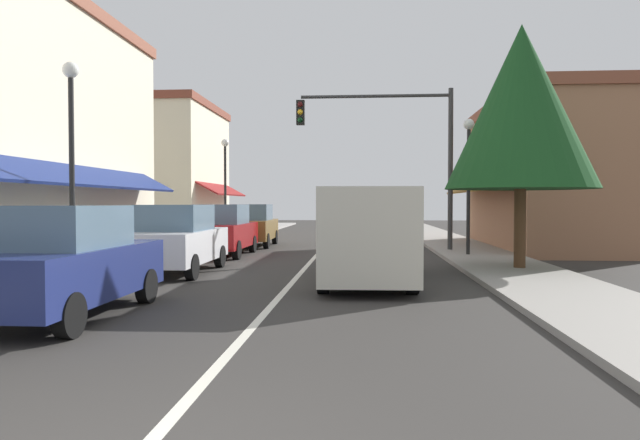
{
  "coord_description": "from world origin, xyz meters",
  "views": [
    {
      "loc": [
        1.59,
        -3.47,
        1.8
      ],
      "look_at": [
        0.25,
        14.58,
        1.28
      ],
      "focal_mm": 32.0,
      "sensor_mm": 36.0,
      "label": 1
    }
  ],
  "objects_px": {
    "parked_car_third_left": "(222,230)",
    "street_lamp_left_near": "(71,135)",
    "parked_car_second_left": "(177,239)",
    "parked_car_far_left": "(252,225)",
    "van_in_lane": "(365,232)",
    "traffic_signal_mast_arm": "(397,140)",
    "street_lamp_right_mid": "(469,164)",
    "street_lamp_left_far": "(225,172)",
    "parked_car_nearest_left": "(64,262)",
    "tree_right_near": "(521,107)"
  },
  "relations": [
    {
      "from": "parked_car_third_left",
      "to": "street_lamp_left_near",
      "type": "relative_size",
      "value": 0.82
    },
    {
      "from": "parked_car_second_left",
      "to": "street_lamp_left_near",
      "type": "height_order",
      "value": "street_lamp_left_near"
    },
    {
      "from": "parked_car_far_left",
      "to": "van_in_lane",
      "type": "relative_size",
      "value": 0.79
    },
    {
      "from": "traffic_signal_mast_arm",
      "to": "street_lamp_right_mid",
      "type": "height_order",
      "value": "traffic_signal_mast_arm"
    },
    {
      "from": "parked_car_second_left",
      "to": "street_lamp_left_near",
      "type": "xyz_separation_m",
      "value": [
        -1.74,
        -1.99,
        2.46
      ]
    },
    {
      "from": "parked_car_third_left",
      "to": "street_lamp_left_near",
      "type": "distance_m",
      "value": 7.53
    },
    {
      "from": "van_in_lane",
      "to": "traffic_signal_mast_arm",
      "type": "xyz_separation_m",
      "value": [
        1.2,
        8.14,
        2.98
      ]
    },
    {
      "from": "parked_car_far_left",
      "to": "street_lamp_left_far",
      "type": "height_order",
      "value": "street_lamp_left_far"
    },
    {
      "from": "parked_car_nearest_left",
      "to": "street_lamp_left_far",
      "type": "distance_m",
      "value": 18.8
    },
    {
      "from": "tree_right_near",
      "to": "parked_car_nearest_left",
      "type": "bearing_deg",
      "value": -142.91
    },
    {
      "from": "parked_car_second_left",
      "to": "traffic_signal_mast_arm",
      "type": "distance_m",
      "value": 9.58
    },
    {
      "from": "parked_car_far_left",
      "to": "traffic_signal_mast_arm",
      "type": "bearing_deg",
      "value": -25.88
    },
    {
      "from": "tree_right_near",
      "to": "parked_car_far_left",
      "type": "bearing_deg",
      "value": 136.02
    },
    {
      "from": "street_lamp_left_near",
      "to": "street_lamp_right_mid",
      "type": "xyz_separation_m",
      "value": [
        10.03,
        6.73,
        -0.22
      ]
    },
    {
      "from": "street_lamp_right_mid",
      "to": "parked_car_far_left",
      "type": "bearing_deg",
      "value": 150.55
    },
    {
      "from": "parked_car_nearest_left",
      "to": "parked_car_far_left",
      "type": "xyz_separation_m",
      "value": [
        0.04,
        15.12,
        0.0
      ]
    },
    {
      "from": "parked_car_far_left",
      "to": "tree_right_near",
      "type": "xyz_separation_m",
      "value": [
        8.77,
        -8.46,
        3.43
      ]
    },
    {
      "from": "parked_car_nearest_left",
      "to": "tree_right_near",
      "type": "bearing_deg",
      "value": 37.27
    },
    {
      "from": "parked_car_nearest_left",
      "to": "parked_car_far_left",
      "type": "relative_size",
      "value": 0.99
    },
    {
      "from": "parked_car_second_left",
      "to": "tree_right_near",
      "type": "relative_size",
      "value": 0.64
    },
    {
      "from": "parked_car_far_left",
      "to": "street_lamp_right_mid",
      "type": "distance_m",
      "value": 9.61
    },
    {
      "from": "parked_car_nearest_left",
      "to": "street_lamp_right_mid",
      "type": "relative_size",
      "value": 0.89
    },
    {
      "from": "parked_car_third_left",
      "to": "tree_right_near",
      "type": "bearing_deg",
      "value": -24.45
    },
    {
      "from": "street_lamp_left_far",
      "to": "parked_car_second_left",
      "type": "bearing_deg",
      "value": -81.85
    },
    {
      "from": "parked_car_second_left",
      "to": "parked_car_far_left",
      "type": "distance_m",
      "value": 9.34
    },
    {
      "from": "parked_car_third_left",
      "to": "street_lamp_left_near",
      "type": "xyz_separation_m",
      "value": [
        -1.72,
        -6.9,
        2.46
      ]
    },
    {
      "from": "parked_car_nearest_left",
      "to": "street_lamp_right_mid",
      "type": "distance_m",
      "value": 13.51
    },
    {
      "from": "parked_car_second_left",
      "to": "traffic_signal_mast_arm",
      "type": "bearing_deg",
      "value": 47.5
    },
    {
      "from": "parked_car_second_left",
      "to": "van_in_lane",
      "type": "distance_m",
      "value": 5.08
    },
    {
      "from": "parked_car_far_left",
      "to": "parked_car_second_left",
      "type": "bearing_deg",
      "value": -92.56
    },
    {
      "from": "parked_car_far_left",
      "to": "street_lamp_left_far",
      "type": "relative_size",
      "value": 0.84
    },
    {
      "from": "parked_car_nearest_left",
      "to": "parked_car_second_left",
      "type": "relative_size",
      "value": 1.0
    },
    {
      "from": "parked_car_third_left",
      "to": "street_lamp_right_mid",
      "type": "bearing_deg",
      "value": -1.34
    },
    {
      "from": "parked_car_nearest_left",
      "to": "parked_car_second_left",
      "type": "distance_m",
      "value": 5.78
    },
    {
      "from": "traffic_signal_mast_arm",
      "to": "tree_right_near",
      "type": "bearing_deg",
      "value": -63.75
    },
    {
      "from": "parked_car_second_left",
      "to": "street_lamp_right_mid",
      "type": "bearing_deg",
      "value": 29.49
    },
    {
      "from": "parked_car_nearest_left",
      "to": "van_in_lane",
      "type": "height_order",
      "value": "van_in_lane"
    },
    {
      "from": "street_lamp_left_near",
      "to": "street_lamp_left_far",
      "type": "distance_m",
      "value": 14.75
    },
    {
      "from": "parked_car_third_left",
      "to": "street_lamp_left_far",
      "type": "bearing_deg",
      "value": 102.79
    },
    {
      "from": "parked_car_far_left",
      "to": "traffic_signal_mast_arm",
      "type": "xyz_separation_m",
      "value": [
        5.91,
        -2.66,
        3.25
      ]
    },
    {
      "from": "parked_car_third_left",
      "to": "parked_car_far_left",
      "type": "height_order",
      "value": "same"
    },
    {
      "from": "street_lamp_left_far",
      "to": "van_in_lane",
      "type": "bearing_deg",
      "value": -64.83
    },
    {
      "from": "street_lamp_left_near",
      "to": "street_lamp_left_far",
      "type": "xyz_separation_m",
      "value": [
        -0.08,
        14.75,
        -0.03
      ]
    },
    {
      "from": "tree_right_near",
      "to": "parked_car_third_left",
      "type": "bearing_deg",
      "value": 155.69
    },
    {
      "from": "street_lamp_left_far",
      "to": "tree_right_near",
      "type": "relative_size",
      "value": 0.76
    },
    {
      "from": "van_in_lane",
      "to": "street_lamp_right_mid",
      "type": "distance_m",
      "value": 7.35
    },
    {
      "from": "parked_car_far_left",
      "to": "van_in_lane",
      "type": "bearing_deg",
      "value": -68.09
    },
    {
      "from": "parked_car_nearest_left",
      "to": "street_lamp_right_mid",
      "type": "xyz_separation_m",
      "value": [
        8.18,
        10.52,
        2.23
      ]
    },
    {
      "from": "parked_car_nearest_left",
      "to": "parked_car_second_left",
      "type": "bearing_deg",
      "value": 91.25
    },
    {
      "from": "parked_car_nearest_left",
      "to": "traffic_signal_mast_arm",
      "type": "xyz_separation_m",
      "value": [
        5.95,
        12.46,
        3.25
      ]
    }
  ]
}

